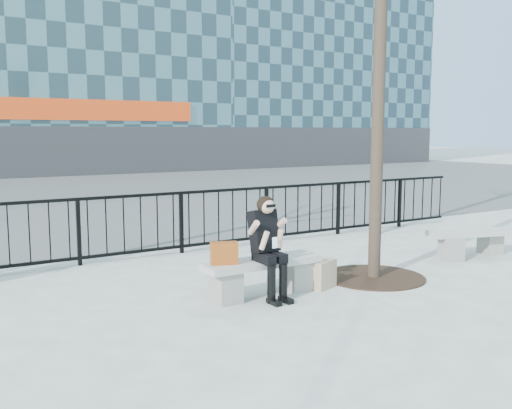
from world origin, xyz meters
TOP-DOWN VIEW (x-y plane):
  - ground at (0.00, 0.00)m, footprint 120.00×120.00m
  - street_surface at (0.00, 15.00)m, footprint 60.00×23.00m
  - railing at (0.00, 3.00)m, footprint 14.00×0.06m
  - building_right at (20.00, 27.00)m, footprint 16.20×10.20m
  - tree_grate at (1.90, -0.10)m, footprint 1.50×1.50m
  - bench_main at (0.00, 0.00)m, footprint 1.65×0.46m
  - bench_second at (4.34, 0.08)m, footprint 1.55×0.43m
  - seated_woman at (0.00, -0.16)m, footprint 0.50×0.64m
  - handbag at (-0.56, 0.02)m, footprint 0.38×0.27m
  - shopping_bag at (0.92, -0.16)m, footprint 0.44×0.29m

SIDE VIEW (x-z plane):
  - ground at x=0.00m, z-range 0.00..0.00m
  - street_surface at x=0.00m, z-range 0.00..0.01m
  - tree_grate at x=1.90m, z-range 0.00..0.02m
  - shopping_bag at x=0.92m, z-range 0.00..0.39m
  - bench_second at x=4.34m, z-range 0.05..0.51m
  - bench_main at x=0.00m, z-range 0.06..0.55m
  - railing at x=0.00m, z-range 0.00..1.11m
  - handbag at x=-0.56m, z-range 0.49..0.77m
  - seated_woman at x=0.00m, z-range 0.00..1.34m
  - building_right at x=20.00m, z-range 0.00..20.60m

